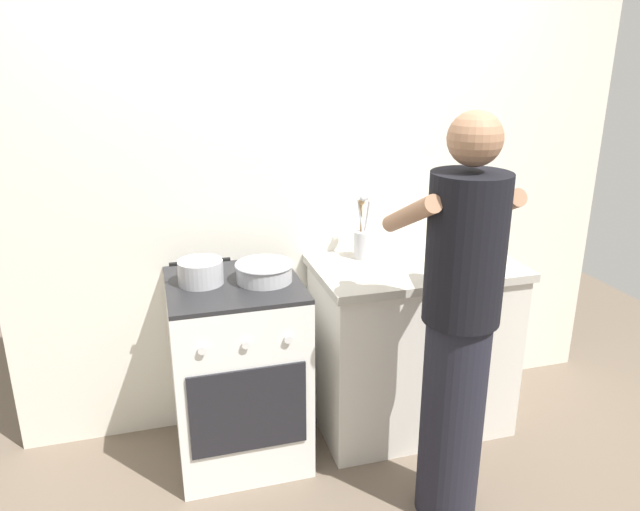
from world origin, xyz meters
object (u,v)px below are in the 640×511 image
(mixing_bowl, at_px, (264,271))
(person, at_px, (459,328))
(pot, at_px, (201,272))
(stove_range, at_px, (238,370))
(oil_bottle, at_px, (459,241))
(utensil_crock, at_px, (364,241))

(mixing_bowl, relative_size, person, 0.16)
(pot, relative_size, person, 0.16)
(person, bearing_deg, pot, 144.58)
(stove_range, height_order, person, person)
(pot, xyz_separation_m, mixing_bowl, (0.28, -0.05, -0.01))
(oil_bottle, bearing_deg, pot, 179.19)
(oil_bottle, bearing_deg, stove_range, -179.38)
(mixing_bowl, relative_size, utensil_crock, 0.81)
(stove_range, height_order, oil_bottle, oil_bottle)
(mixing_bowl, distance_m, person, 0.90)
(oil_bottle, bearing_deg, person, -117.78)
(person, bearing_deg, oil_bottle, 62.22)
(utensil_crock, xyz_separation_m, oil_bottle, (0.45, -0.14, 0.00))
(utensil_crock, bearing_deg, oil_bottle, -17.67)
(person, bearing_deg, utensil_crock, 98.09)
(stove_range, relative_size, mixing_bowl, 3.37)
(mixing_bowl, xyz_separation_m, oil_bottle, (0.99, 0.03, 0.05))
(utensil_crock, relative_size, person, 0.19)
(pot, bearing_deg, utensil_crock, 8.73)
(mixing_bowl, bearing_deg, utensil_crock, 17.86)
(utensil_crock, distance_m, oil_bottle, 0.47)
(pot, height_order, utensil_crock, utensil_crock)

